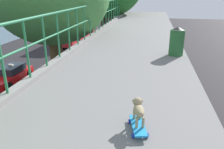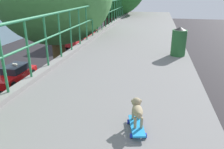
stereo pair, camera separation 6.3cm
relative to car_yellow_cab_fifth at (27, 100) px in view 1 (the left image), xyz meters
name	(u,v)px [view 1 (the left image)]	position (x,y,z in m)	size (l,w,h in m)	color
car_yellow_cab_fifth	(27,100)	(0.00, 0.00, 0.00)	(1.93, 3.98, 1.44)	yellow
car_red_taxi_sixth	(11,75)	(-3.57, 3.76, -0.02)	(1.78, 4.23, 1.45)	red
car_silver_seventh	(74,61)	(0.19, 7.95, 0.03)	(1.84, 3.94, 1.39)	#AFBCB9
city_bus	(76,28)	(-3.55, 19.68, 1.23)	(2.75, 10.80, 3.28)	#AE1E20
toy_skateboard	(138,126)	(7.14, -8.39, 4.59)	(0.28, 0.51, 0.08)	#1F8FDA
small_dog	(138,109)	(7.13, -8.33, 4.80)	(0.20, 0.38, 0.30)	#998966
litter_bin	(177,41)	(7.92, -4.63, 4.93)	(0.40, 0.40, 0.78)	#265D2F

